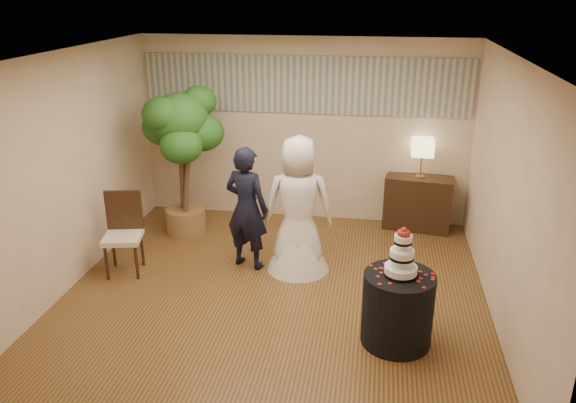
% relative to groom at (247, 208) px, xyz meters
% --- Properties ---
extents(floor, '(5.00, 5.00, 0.00)m').
position_rel_groom_xyz_m(floor, '(0.48, -0.68, -0.82)').
color(floor, brown).
rests_on(floor, ground).
extents(ceiling, '(5.00, 5.00, 0.00)m').
position_rel_groom_xyz_m(ceiling, '(0.48, -0.68, 1.98)').
color(ceiling, white).
rests_on(ceiling, wall_back).
extents(wall_back, '(5.00, 0.06, 2.80)m').
position_rel_groom_xyz_m(wall_back, '(0.48, 1.82, 0.58)').
color(wall_back, beige).
rests_on(wall_back, ground).
extents(wall_front, '(5.00, 0.06, 2.80)m').
position_rel_groom_xyz_m(wall_front, '(0.48, -3.18, 0.58)').
color(wall_front, beige).
rests_on(wall_front, ground).
extents(wall_left, '(0.06, 5.00, 2.80)m').
position_rel_groom_xyz_m(wall_left, '(-2.02, -0.68, 0.58)').
color(wall_left, beige).
rests_on(wall_left, ground).
extents(wall_right, '(0.06, 5.00, 2.80)m').
position_rel_groom_xyz_m(wall_right, '(2.98, -0.68, 0.58)').
color(wall_right, beige).
rests_on(wall_right, ground).
extents(mural_border, '(4.90, 0.02, 0.85)m').
position_rel_groom_xyz_m(mural_border, '(0.48, 1.80, 1.28)').
color(mural_border, '#97998A').
rests_on(mural_border, wall_back).
extents(groom, '(0.69, 0.55, 1.63)m').
position_rel_groom_xyz_m(groom, '(0.00, 0.00, 0.00)').
color(groom, black).
rests_on(groom, floor).
extents(bride, '(0.97, 0.92, 1.78)m').
position_rel_groom_xyz_m(bride, '(0.67, 0.02, 0.08)').
color(bride, white).
rests_on(bride, floor).
extents(cake_table, '(0.75, 0.75, 0.78)m').
position_rel_groom_xyz_m(cake_table, '(1.90, -1.42, -0.43)').
color(cake_table, black).
rests_on(cake_table, floor).
extents(wedding_cake, '(0.33, 0.33, 0.52)m').
position_rel_groom_xyz_m(wedding_cake, '(1.90, -1.42, 0.22)').
color(wedding_cake, white).
rests_on(wedding_cake, cake_table).
extents(console, '(1.03, 0.57, 0.82)m').
position_rel_groom_xyz_m(console, '(2.26, 1.61, -0.41)').
color(console, '#311E12').
rests_on(console, floor).
extents(table_lamp, '(0.31, 0.31, 0.58)m').
position_rel_groom_xyz_m(table_lamp, '(2.26, 1.61, 0.29)').
color(table_lamp, '#D2B98A').
rests_on(table_lamp, console).
extents(ficus_tree, '(1.06, 1.06, 2.21)m').
position_rel_groom_xyz_m(ficus_tree, '(-1.16, 0.89, 0.29)').
color(ficus_tree, '#265B1C').
rests_on(ficus_tree, floor).
extents(side_chair, '(0.57, 0.59, 1.05)m').
position_rel_groom_xyz_m(side_chair, '(-1.51, -0.45, -0.29)').
color(side_chair, '#311E12').
rests_on(side_chair, floor).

